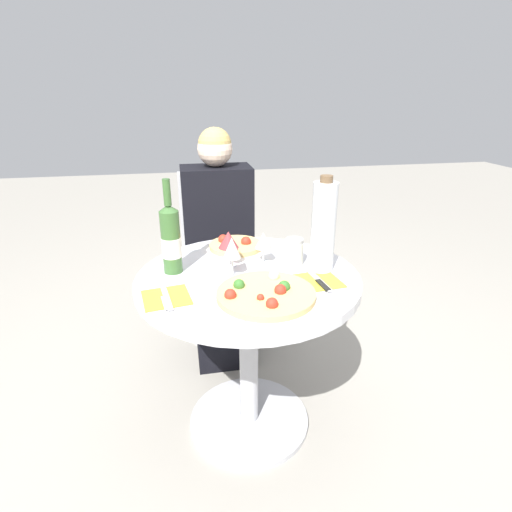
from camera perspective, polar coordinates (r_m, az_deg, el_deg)
ground_plane at (r=1.89m, az=-0.96°, el=-22.47°), size 12.00×12.00×0.00m
dining_table at (r=1.57m, az=-1.09°, el=-8.56°), size 0.83×0.83×0.71m
chair_behind_diner at (r=2.27m, az=-5.44°, el=-0.45°), size 0.39×0.39×0.94m
seated_diner at (r=2.11m, az=-5.08°, el=-0.43°), size 0.36×0.46×1.18m
pizza_large at (r=1.32m, az=1.39°, el=-5.36°), size 0.33×0.33×0.05m
pizza_small_far at (r=1.73m, az=-2.97°, el=1.55°), size 0.23×0.23×0.05m
wine_bottle at (r=1.49m, az=-12.06°, el=2.37°), size 0.07×0.07×0.35m
tall_carafe at (r=1.48m, az=9.60°, el=4.08°), size 0.09×0.09×0.36m
sugar_shaker at (r=1.56m, az=5.45°, el=0.61°), size 0.07×0.07×0.11m
wine_glass_back_left at (r=1.52m, az=-3.95°, el=2.24°), size 0.08×0.08×0.14m
wine_glass_back_right at (r=1.55m, az=1.06°, el=2.13°), size 0.07×0.07×0.13m
wine_glass_front_left at (r=1.43m, az=-3.48°, el=1.06°), size 0.06×0.06×0.15m
place_setting_left at (r=1.35m, az=-12.70°, el=-5.82°), size 0.17×0.19×0.01m
place_setting_right at (r=1.44m, az=8.93°, el=-3.54°), size 0.17×0.19×0.01m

